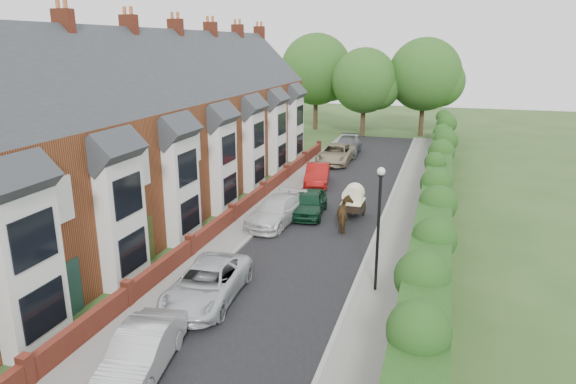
{
  "coord_description": "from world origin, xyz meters",
  "views": [
    {
      "loc": [
        5.58,
        -14.89,
        9.61
      ],
      "look_at": [
        -1.98,
        9.54,
        2.2
      ],
      "focal_mm": 32.0,
      "sensor_mm": 36.0,
      "label": 1
    }
  ],
  "objects_px": {
    "horse": "(346,215)",
    "car_silver_b": "(207,283)",
    "lamppost": "(379,214)",
    "car_beige": "(336,154)",
    "car_red": "(317,174)",
    "horse_cart": "(353,199)",
    "car_silver_a": "(142,351)",
    "car_green": "(310,203)",
    "car_grey": "(347,146)",
    "car_white": "(276,211)"
  },
  "relations": [
    {
      "from": "car_beige",
      "to": "horse_cart",
      "type": "xyz_separation_m",
      "value": [
        3.87,
        -13.41,
        0.33
      ]
    },
    {
      "from": "lamppost",
      "to": "car_green",
      "type": "distance_m",
      "value": 10.28
    },
    {
      "from": "car_white",
      "to": "car_red",
      "type": "distance_m",
      "value": 8.63
    },
    {
      "from": "car_green",
      "to": "horse_cart",
      "type": "xyz_separation_m",
      "value": [
        2.47,
        0.31,
        0.39
      ]
    },
    {
      "from": "lamppost",
      "to": "horse_cart",
      "type": "distance_m",
      "value": 9.52
    },
    {
      "from": "car_white",
      "to": "car_green",
      "type": "height_order",
      "value": "car_white"
    },
    {
      "from": "car_silver_a",
      "to": "car_red",
      "type": "height_order",
      "value": "car_red"
    },
    {
      "from": "car_red",
      "to": "horse_cart",
      "type": "bearing_deg",
      "value": -69.59
    },
    {
      "from": "car_silver_b",
      "to": "car_beige",
      "type": "relative_size",
      "value": 0.92
    },
    {
      "from": "car_silver_a",
      "to": "car_green",
      "type": "bearing_deg",
      "value": 76.31
    },
    {
      "from": "car_beige",
      "to": "horse",
      "type": "bearing_deg",
      "value": -76.33
    },
    {
      "from": "car_silver_b",
      "to": "horse_cart",
      "type": "xyz_separation_m",
      "value": [
        3.61,
        11.51,
        0.4
      ]
    },
    {
      "from": "car_green",
      "to": "car_beige",
      "type": "xyz_separation_m",
      "value": [
        -1.4,
        13.72,
        0.05
      ]
    },
    {
      "from": "car_silver_a",
      "to": "car_silver_b",
      "type": "height_order",
      "value": "car_silver_b"
    },
    {
      "from": "car_white",
      "to": "car_red",
      "type": "relative_size",
      "value": 1.11
    },
    {
      "from": "horse_cart",
      "to": "lamppost",
      "type": "bearing_deg",
      "value": -74.17
    },
    {
      "from": "car_silver_b",
      "to": "car_beige",
      "type": "xyz_separation_m",
      "value": [
        -0.26,
        24.92,
        0.06
      ]
    },
    {
      "from": "lamppost",
      "to": "car_white",
      "type": "xyz_separation_m",
      "value": [
        -6.4,
        6.6,
        -2.57
      ]
    },
    {
      "from": "car_silver_a",
      "to": "car_beige",
      "type": "distance_m",
      "value": 29.64
    },
    {
      "from": "car_silver_b",
      "to": "car_beige",
      "type": "height_order",
      "value": "car_beige"
    },
    {
      "from": "car_grey",
      "to": "horse_cart",
      "type": "xyz_separation_m",
      "value": [
        3.62,
        -17.15,
        0.32
      ]
    },
    {
      "from": "car_green",
      "to": "car_grey",
      "type": "bearing_deg",
      "value": 88.49
    },
    {
      "from": "car_red",
      "to": "horse_cart",
      "type": "height_order",
      "value": "horse_cart"
    },
    {
      "from": "car_green",
      "to": "car_grey",
      "type": "xyz_separation_m",
      "value": [
        -1.15,
        17.47,
        0.07
      ]
    },
    {
      "from": "car_green",
      "to": "horse",
      "type": "height_order",
      "value": "horse"
    },
    {
      "from": "car_beige",
      "to": "lamppost",
      "type": "bearing_deg",
      "value": -74.25
    },
    {
      "from": "car_red",
      "to": "horse",
      "type": "distance_m",
      "value": 9.29
    },
    {
      "from": "car_beige",
      "to": "car_grey",
      "type": "relative_size",
      "value": 1.03
    },
    {
      "from": "horse_cart",
      "to": "car_green",
      "type": "bearing_deg",
      "value": -172.76
    },
    {
      "from": "car_green",
      "to": "car_grey",
      "type": "relative_size",
      "value": 0.78
    },
    {
      "from": "horse",
      "to": "horse_cart",
      "type": "bearing_deg",
      "value": -103.89
    },
    {
      "from": "car_white",
      "to": "car_beige",
      "type": "distance_m",
      "value": 15.72
    },
    {
      "from": "horse",
      "to": "car_red",
      "type": "bearing_deg",
      "value": -80.6
    },
    {
      "from": "lamppost",
      "to": "car_silver_b",
      "type": "distance_m",
      "value": 7.15
    },
    {
      "from": "car_silver_b",
      "to": "car_red",
      "type": "relative_size",
      "value": 1.14
    },
    {
      "from": "car_silver_b",
      "to": "horse",
      "type": "xyz_separation_m",
      "value": [
        3.61,
        9.29,
        0.16
      ]
    },
    {
      "from": "car_beige",
      "to": "car_grey",
      "type": "xyz_separation_m",
      "value": [
        0.25,
        3.75,
        0.01
      ]
    },
    {
      "from": "car_white",
      "to": "car_red",
      "type": "height_order",
      "value": "car_red"
    },
    {
      "from": "car_silver_a",
      "to": "horse",
      "type": "bearing_deg",
      "value": 65.97
    },
    {
      "from": "horse",
      "to": "car_silver_b",
      "type": "bearing_deg",
      "value": 54.86
    },
    {
      "from": "car_white",
      "to": "car_red",
      "type": "xyz_separation_m",
      "value": [
        0.2,
        8.63,
        0.01
      ]
    },
    {
      "from": "car_silver_a",
      "to": "car_red",
      "type": "bearing_deg",
      "value": 80.44
    },
    {
      "from": "car_silver_a",
      "to": "car_silver_b",
      "type": "xyz_separation_m",
      "value": [
        -0.12,
        4.71,
        0.01
      ]
    },
    {
      "from": "car_silver_b",
      "to": "car_white",
      "type": "distance_m",
      "value": 9.2
    },
    {
      "from": "car_white",
      "to": "car_beige",
      "type": "xyz_separation_m",
      "value": [
        0.0,
        15.72,
        0.05
      ]
    },
    {
      "from": "lamppost",
      "to": "car_red",
      "type": "distance_m",
      "value": 16.64
    },
    {
      "from": "lamppost",
      "to": "car_silver_a",
      "type": "bearing_deg",
      "value": -129.48
    },
    {
      "from": "horse_cart",
      "to": "horse",
      "type": "bearing_deg",
      "value": -90.0
    },
    {
      "from": "lamppost",
      "to": "car_beige",
      "type": "xyz_separation_m",
      "value": [
        -6.4,
        22.32,
        -2.52
      ]
    },
    {
      "from": "car_grey",
      "to": "horse",
      "type": "bearing_deg",
      "value": -82.53
    }
  ]
}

